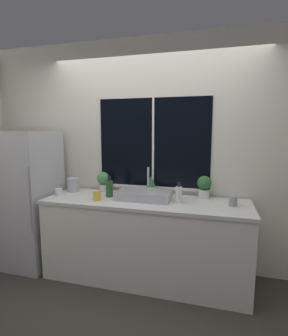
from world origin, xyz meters
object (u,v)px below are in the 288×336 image
at_px(sink, 144,195).
at_px(mug_yellow, 97,196).
at_px(mug_white, 59,192).
at_px(refrigerator, 25,198).
at_px(kettle, 73,184).
at_px(potted_plant_right, 204,186).
at_px(soap_bottle, 179,194).
at_px(bottle_tall, 109,188).
at_px(mug_grey, 233,201).
at_px(potted_plant_center, 151,186).
at_px(potted_plant_left, 103,180).

xyz_separation_m(sink, mug_yellow, (-0.48, -0.18, 0.00)).
bearing_deg(mug_white, sink, 5.50).
bearing_deg(refrigerator, sink, 2.57).
bearing_deg(kettle, sink, -7.51).
height_order(sink, potted_plant_right, sink).
bearing_deg(mug_yellow, soap_bottle, 8.97).
distance_m(bottle_tall, kettle, 0.55).
height_order(refrigerator, soap_bottle, refrigerator).
bearing_deg(mug_grey, refrigerator, -178.60).
bearing_deg(mug_yellow, refrigerator, 173.81).
height_order(mug_white, kettle, kettle).
distance_m(sink, mug_grey, 0.92).
xyz_separation_m(potted_plant_center, potted_plant_right, (0.61, -0.00, 0.03)).
relative_size(refrigerator, potted_plant_center, 7.29).
xyz_separation_m(mug_yellow, kettle, (-0.46, 0.30, 0.04)).
height_order(sink, potted_plant_left, sink).
distance_m(potted_plant_right, mug_grey, 0.38).
bearing_deg(refrigerator, potted_plant_left, 17.58).
distance_m(sink, bottle_tall, 0.41).
relative_size(potted_plant_right, bottle_tall, 1.06).
xyz_separation_m(mug_grey, kettle, (-1.86, 0.13, 0.04)).
distance_m(refrigerator, mug_white, 0.52).
xyz_separation_m(potted_plant_right, mug_grey, (0.29, -0.23, -0.09)).
height_order(potted_plant_left, mug_yellow, potted_plant_left).
bearing_deg(potted_plant_right, refrigerator, -172.21).
relative_size(sink, bottle_tall, 2.48).
distance_m(mug_yellow, kettle, 0.55).
relative_size(bottle_tall, kettle, 1.30).
distance_m(potted_plant_center, potted_plant_right, 0.61).
height_order(soap_bottle, mug_grey, soap_bottle).
bearing_deg(bottle_tall, potted_plant_center, 27.28).
height_order(potted_plant_center, mug_yellow, potted_plant_center).
distance_m(refrigerator, kettle, 0.62).
bearing_deg(potted_plant_left, potted_plant_right, 0.00).
bearing_deg(sink, mug_grey, -0.52).
height_order(refrigerator, sink, refrigerator).
bearing_deg(sink, mug_white, -174.50).
bearing_deg(mug_yellow, mug_grey, 6.93).
height_order(potted_plant_center, soap_bottle, potted_plant_center).
bearing_deg(potted_plant_right, mug_white, -168.88).
bearing_deg(refrigerator, mug_grey, 1.40).
distance_m(potted_plant_left, potted_plant_right, 1.21).
distance_m(mug_white, kettle, 0.23).
xyz_separation_m(bottle_tall, mug_grey, (1.33, -0.01, -0.05)).
bearing_deg(mug_white, potted_plant_right, 11.12).
bearing_deg(kettle, bottle_tall, -12.78).
relative_size(refrigerator, mug_grey, 16.48).
bearing_deg(potted_plant_center, potted_plant_right, -0.00).
height_order(sink, soap_bottle, sink).
height_order(bottle_tall, mug_grey, bottle_tall).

